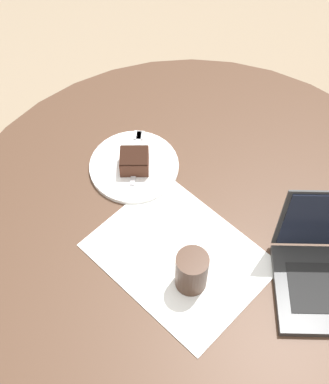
{
  "coord_description": "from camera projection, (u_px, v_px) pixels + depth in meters",
  "views": [
    {
      "loc": [
        0.17,
        -0.59,
        1.85
      ],
      "look_at": [
        -0.11,
        0.06,
        0.82
      ],
      "focal_mm": 50.0,
      "sensor_mm": 36.0,
      "label": 1
    }
  ],
  "objects": [
    {
      "name": "cake_slice",
      "position": [
        134.0,
        161.0,
        1.31
      ],
      "size": [
        0.09,
        0.09,
        0.05
      ],
      "rotation": [
        0.0,
        0.0,
        0.41
      ],
      "color": "#472619",
      "rests_on": "plate"
    },
    {
      "name": "plate",
      "position": [
        134.0,
        166.0,
        1.34
      ],
      "size": [
        0.22,
        0.22,
        0.01
      ],
      "color": "white",
      "rests_on": "dining_table"
    },
    {
      "name": "fork",
      "position": [
        137.0,
        151.0,
        1.35
      ],
      "size": [
        0.07,
        0.17,
        0.0
      ],
      "rotation": [
        0.0,
        0.0,
        8.18
      ],
      "color": "silver",
      "rests_on": "plate"
    },
    {
      "name": "dining_table",
      "position": [
        195.0,
        264.0,
        1.34
      ],
      "size": [
        1.2,
        1.2,
        0.78
      ],
      "color": "#4C3323",
      "rests_on": "ground_plane"
    },
    {
      "name": "ground_plane",
      "position": [
        186.0,
        348.0,
        1.87
      ],
      "size": [
        12.0,
        12.0,
        0.0
      ],
      "primitive_type": "plane",
      "color": "gray"
    },
    {
      "name": "coffee_glass",
      "position": [
        192.0,
        272.0,
        1.12
      ],
      "size": [
        0.07,
        0.07,
        0.11
      ],
      "color": "#3D2619",
      "rests_on": "dining_table"
    },
    {
      "name": "paper_document",
      "position": [
        179.0,
        256.0,
        1.2
      ],
      "size": [
        0.45,
        0.4,
        0.0
      ],
      "rotation": [
        0.0,
        0.0,
        -0.37
      ],
      "color": "white",
      "rests_on": "dining_table"
    }
  ]
}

